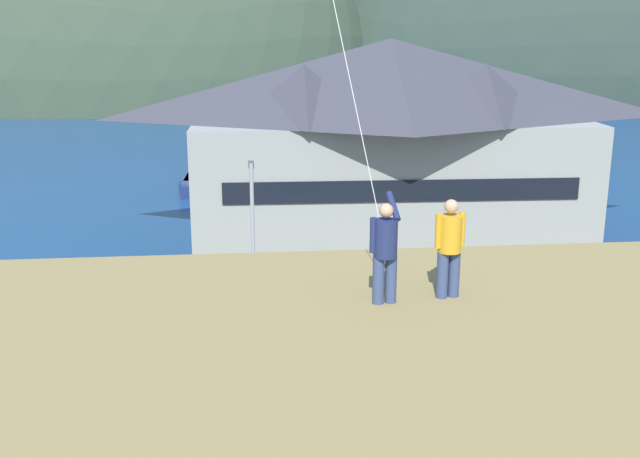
% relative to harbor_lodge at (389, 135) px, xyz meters
% --- Properties ---
extents(ground_plane, '(600.00, 600.00, 0.00)m').
position_rel_harbor_lodge_xyz_m(ground_plane, '(-6.53, -21.35, -5.87)').
color(ground_plane, '#66604C').
extents(parking_lot_pad, '(40.00, 20.00, 0.10)m').
position_rel_harbor_lodge_xyz_m(parking_lot_pad, '(-6.53, -16.35, -5.82)').
color(parking_lot_pad, slate).
rests_on(parking_lot_pad, ground).
extents(bay_water, '(360.00, 84.00, 0.03)m').
position_rel_harbor_lodge_xyz_m(bay_water, '(-6.53, 38.65, -5.86)').
color(bay_water, navy).
rests_on(bay_water, ground).
extents(far_hill_west_ridge, '(83.29, 59.49, 70.35)m').
position_rel_harbor_lodge_xyz_m(far_hill_west_ridge, '(-27.72, 86.79, -5.87)').
color(far_hill_west_ridge, '#3D4C38').
rests_on(far_hill_west_ridge, ground).
extents(far_hill_east_peak, '(93.92, 61.09, 72.63)m').
position_rel_harbor_lodge_xyz_m(far_hill_east_peak, '(64.33, 96.15, -5.87)').
color(far_hill_east_peak, '#3D4C38').
rests_on(far_hill_east_peak, ground).
extents(harbor_lodge, '(22.66, 10.95, 11.01)m').
position_rel_harbor_lodge_xyz_m(harbor_lodge, '(0.00, 0.00, 0.00)').
color(harbor_lodge, '#999E99').
rests_on(harbor_lodge, ground).
extents(storage_shed_waterside, '(5.80, 5.16, 4.24)m').
position_rel_harbor_lodge_xyz_m(storage_shed_waterside, '(-6.77, -0.61, -3.67)').
color(storage_shed_waterside, beige).
rests_on(storage_shed_waterside, ground).
extents(wharf_dock, '(3.20, 15.92, 0.70)m').
position_rel_harbor_lodge_xyz_m(wharf_dock, '(-7.34, 13.77, -5.52)').
color(wharf_dock, '#70604C').
rests_on(wharf_dock, ground).
extents(moored_boat_wharfside, '(3.22, 8.22, 2.16)m').
position_rel_harbor_lodge_xyz_m(moored_boat_wharfside, '(-11.00, 15.76, -5.15)').
color(moored_boat_wharfside, navy).
rests_on(moored_boat_wharfside, ground).
extents(moored_boat_outer_mooring, '(2.80, 7.89, 2.16)m').
position_rel_harbor_lodge_xyz_m(moored_boat_outer_mooring, '(-3.74, 8.98, -5.15)').
color(moored_boat_outer_mooring, '#A8A399').
rests_on(moored_boat_outer_mooring, ground).
extents(moored_boat_inner_slip, '(2.87, 8.01, 2.16)m').
position_rel_harbor_lodge_xyz_m(moored_boat_inner_slip, '(-10.97, 14.48, -5.15)').
color(moored_boat_inner_slip, navy).
rests_on(moored_boat_inner_slip, ground).
extents(parked_car_mid_row_center, '(4.27, 2.18, 1.82)m').
position_rel_harbor_lodge_xyz_m(parked_car_mid_row_center, '(-5.70, -21.28, -4.81)').
color(parked_car_mid_row_center, black).
rests_on(parked_car_mid_row_center, parking_lot_pad).
extents(parked_car_front_row_silver, '(4.28, 2.22, 1.82)m').
position_rel_harbor_lodge_xyz_m(parked_car_front_row_silver, '(-11.34, -15.99, -4.81)').
color(parked_car_front_row_silver, silver).
rests_on(parked_car_front_row_silver, parking_lot_pad).
extents(parked_car_back_row_left, '(4.23, 2.11, 1.82)m').
position_rel_harbor_lodge_xyz_m(parked_car_back_row_left, '(-15.98, -13.86, -4.81)').
color(parked_car_back_row_left, black).
rests_on(parked_car_back_row_left, parking_lot_pad).
extents(parked_car_front_row_red, '(4.22, 2.10, 1.82)m').
position_rel_harbor_lodge_xyz_m(parked_car_front_row_red, '(2.72, -15.30, -4.81)').
color(parked_car_front_row_red, '#B28923').
rests_on(parked_car_front_row_red, parking_lot_pad).
extents(parking_light_pole, '(0.24, 0.78, 6.28)m').
position_rel_harbor_lodge_xyz_m(parking_light_pole, '(-7.69, -10.79, -2.11)').
color(parking_light_pole, '#ADADB2').
rests_on(parking_light_pole, parking_lot_pad).
extents(person_kite_flyer, '(0.52, 0.68, 1.86)m').
position_rel_harbor_lodge_xyz_m(person_kite_flyer, '(-5.63, -29.24, 2.36)').
color(person_kite_flyer, '#384770').
rests_on(person_kite_flyer, grassy_hill_foreground).
extents(person_companion, '(0.54, 0.40, 1.74)m').
position_rel_harbor_lodge_xyz_m(person_companion, '(-4.48, -29.07, 2.35)').
color(person_companion, '#384770').
rests_on(person_companion, grassy_hill_foreground).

